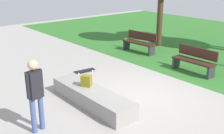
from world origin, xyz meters
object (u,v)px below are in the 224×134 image
at_px(concrete_ledge, 92,97).
at_px(skater_performing_trick, 35,90).
at_px(backpack_on_ledge, 86,81).
at_px(skateboard_spare, 84,71).
at_px(park_bench_near_lamppost, 140,42).
at_px(park_bench_far_left, 195,60).

height_order(concrete_ledge, skater_performing_trick, skater_performing_trick).
relative_size(backpack_on_ledge, skateboard_spare, 0.39).
relative_size(backpack_on_ledge, park_bench_near_lamppost, 0.20).
bearing_deg(skateboard_spare, park_bench_near_lamppost, 100.28).
xyz_separation_m(skater_performing_trick, park_bench_near_lamppost, (-3.23, 6.59, -0.53)).
distance_m(skater_performing_trick, skateboard_spare, 4.14).
distance_m(concrete_ledge, skater_performing_trick, 1.94).
bearing_deg(skater_performing_trick, skateboard_spare, 130.11).
bearing_deg(park_bench_far_left, skater_performing_trick, -89.79).
bearing_deg(park_bench_near_lamppost, backpack_on_ledge, -61.27).
relative_size(skater_performing_trick, skateboard_spare, 2.10).
relative_size(skater_performing_trick, park_bench_near_lamppost, 1.05).
bearing_deg(concrete_ledge, park_bench_near_lamppost, 121.18).
height_order(skateboard_spare, park_bench_near_lamppost, park_bench_near_lamppost).
height_order(backpack_on_ledge, skateboard_spare, backpack_on_ledge).
bearing_deg(skater_performing_trick, park_bench_near_lamppost, 116.14).
bearing_deg(park_bench_far_left, park_bench_near_lamppost, 171.93).
xyz_separation_m(concrete_ledge, skateboard_spare, (-2.30, 1.34, -0.16)).
distance_m(skateboard_spare, park_bench_far_left, 4.01).
xyz_separation_m(skater_performing_trick, skateboard_spare, (-2.60, 3.08, -0.94)).
height_order(skater_performing_trick, park_bench_far_left, skater_performing_trick).
height_order(park_bench_near_lamppost, park_bench_far_left, same).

